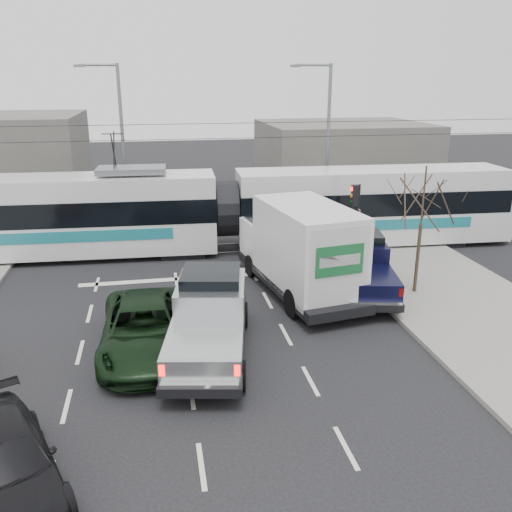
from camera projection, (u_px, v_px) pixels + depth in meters
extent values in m
plane|color=black|center=(236.00, 339.00, 18.02)|extent=(120.00, 120.00, 0.00)
cube|color=gray|center=(482.00, 316.00, 19.58)|extent=(6.00, 60.00, 0.15)
cube|color=#33302D|center=(206.00, 249.00, 27.34)|extent=(60.00, 1.60, 0.03)
cube|color=#68645E|center=(342.00, 156.00, 41.73)|extent=(12.00, 10.00, 5.00)
cylinder|color=#47382B|center=(417.00, 258.00, 21.21)|extent=(0.14, 0.14, 2.75)
cylinder|color=#47382B|center=(424.00, 196.00, 20.42)|extent=(0.07, 0.07, 2.25)
cylinder|color=black|center=(357.00, 223.00, 24.63)|extent=(0.12, 0.12, 3.60)
cube|color=black|center=(355.00, 195.00, 24.19)|extent=(0.28, 0.28, 0.95)
cylinder|color=#FF0C07|center=(352.00, 189.00, 24.07)|extent=(0.06, 0.20, 0.20)
cylinder|color=orange|center=(351.00, 196.00, 24.16)|extent=(0.06, 0.20, 0.20)
cylinder|color=#05330C|center=(351.00, 202.00, 24.26)|extent=(0.06, 0.20, 0.20)
cube|color=white|center=(359.00, 213.00, 24.33)|extent=(0.02, 0.30, 0.40)
cylinder|color=slate|center=(328.00, 146.00, 30.98)|extent=(0.20, 0.20, 9.00)
cylinder|color=slate|center=(313.00, 65.00, 29.42)|extent=(2.00, 0.14, 0.14)
cube|color=slate|center=(296.00, 66.00, 29.26)|extent=(0.55, 0.25, 0.14)
cylinder|color=slate|center=(123.00, 147.00, 30.82)|extent=(0.20, 0.20, 9.00)
cylinder|color=slate|center=(98.00, 65.00, 29.26)|extent=(2.00, 0.14, 0.14)
cube|color=slate|center=(79.00, 66.00, 29.10)|extent=(0.55, 0.25, 0.14)
cylinder|color=black|center=(203.00, 139.00, 25.62)|extent=(60.00, 0.03, 0.03)
cylinder|color=black|center=(202.00, 124.00, 25.40)|extent=(60.00, 0.03, 0.03)
cube|color=silver|center=(73.00, 235.00, 25.94)|extent=(13.72, 3.46, 1.65)
cube|color=black|center=(70.00, 209.00, 25.54)|extent=(13.79, 3.49, 1.13)
cube|color=silver|center=(68.00, 188.00, 25.22)|extent=(13.72, 3.35, 1.05)
cube|color=#197280|center=(67.00, 237.00, 24.50)|extent=(9.52, 0.45, 0.53)
cube|color=silver|center=(369.00, 224.00, 27.93)|extent=(13.72, 3.46, 1.65)
cube|color=black|center=(371.00, 199.00, 27.53)|extent=(13.79, 3.49, 1.13)
cube|color=silver|center=(372.00, 180.00, 27.21)|extent=(13.72, 3.35, 1.05)
cube|color=#197280|center=(380.00, 225.00, 26.48)|extent=(9.52, 0.45, 0.53)
cylinder|color=black|center=(226.00, 208.00, 26.61)|extent=(1.18, 2.78, 2.74)
cube|color=slate|center=(131.00, 170.00, 25.38)|extent=(3.24, 1.85, 0.26)
cube|color=black|center=(183.00, 248.00, 26.92)|extent=(2.22, 2.52, 0.38)
cube|color=black|center=(271.00, 244.00, 27.52)|extent=(2.22, 2.52, 0.38)
cube|color=black|center=(435.00, 237.00, 28.71)|extent=(2.22, 2.52, 0.38)
cube|color=black|center=(209.00, 337.00, 16.81)|extent=(3.32, 6.66, 0.27)
cube|color=#B5B8BA|center=(211.00, 300.00, 17.65)|extent=(2.60, 3.02, 1.26)
cube|color=black|center=(211.00, 280.00, 17.55)|extent=(2.18, 2.22, 0.60)
cube|color=#B5B8BA|center=(215.00, 290.00, 19.18)|extent=(2.26, 1.51, 0.60)
cube|color=#B5B8BA|center=(205.00, 346.00, 15.34)|extent=(2.64, 3.21, 0.71)
cube|color=silver|center=(200.00, 387.00, 13.86)|extent=(2.02, 0.56, 0.20)
cube|color=#FF0C07|center=(162.00, 370.00, 13.85)|extent=(0.17, 0.11, 0.31)
cube|color=#FF0C07|center=(237.00, 370.00, 13.86)|extent=(0.17, 0.11, 0.31)
cylinder|color=black|center=(185.00, 315.00, 18.79)|extent=(0.46, 0.92, 0.88)
cylinder|color=black|center=(243.00, 315.00, 18.79)|extent=(0.46, 0.92, 0.88)
cylinder|color=black|center=(167.00, 376.00, 14.92)|extent=(0.46, 0.92, 0.88)
cylinder|color=black|center=(240.00, 376.00, 14.93)|extent=(0.46, 0.92, 0.88)
cube|color=black|center=(298.00, 279.00, 21.73)|extent=(3.74, 7.79, 0.37)
cube|color=white|center=(272.00, 238.00, 23.97)|extent=(2.69, 2.16, 1.71)
cube|color=black|center=(271.00, 223.00, 23.91)|extent=(2.27, 1.52, 0.64)
cube|color=silver|center=(307.00, 246.00, 20.56)|extent=(3.35, 5.43, 3.15)
cube|color=silver|center=(339.00, 267.00, 18.32)|extent=(2.23, 0.42, 2.77)
cube|color=#14572A|center=(340.00, 261.00, 18.19)|extent=(1.77, 0.31, 1.07)
cube|color=black|center=(340.00, 316.00, 18.63)|extent=(2.32, 0.64, 0.19)
cylinder|color=black|center=(252.00, 266.00, 23.53)|extent=(0.47, 1.00, 0.96)
cylinder|color=black|center=(299.00, 260.00, 24.26)|extent=(0.47, 1.00, 0.96)
cylinder|color=black|center=(293.00, 303.00, 19.51)|extent=(0.49, 1.11, 1.07)
cylinder|color=black|center=(349.00, 295.00, 20.24)|extent=(0.49, 1.11, 1.07)
cube|color=black|center=(362.00, 281.00, 21.43)|extent=(3.03, 5.70, 0.27)
cube|color=black|center=(359.00, 255.00, 22.12)|extent=(2.37, 2.61, 1.24)
cube|color=black|center=(360.00, 239.00, 22.02)|extent=(1.99, 1.93, 0.59)
cube|color=black|center=(354.00, 251.00, 23.43)|extent=(2.06, 1.33, 0.59)
cube|color=black|center=(369.00, 282.00, 20.17)|extent=(2.40, 2.77, 0.70)
cube|color=silver|center=(375.00, 304.00, 18.92)|extent=(1.84, 0.55, 0.19)
cube|color=#590505|center=(350.00, 292.00, 18.91)|extent=(0.17, 0.11, 0.30)
cube|color=#590505|center=(401.00, 292.00, 18.89)|extent=(0.17, 0.11, 0.30)
cylinder|color=black|center=(333.00, 270.00, 23.14)|extent=(0.47, 0.91, 0.87)
cylinder|color=black|center=(377.00, 270.00, 23.11)|extent=(0.47, 0.91, 0.87)
cylinder|color=black|center=(345.00, 302.00, 19.85)|extent=(0.47, 0.91, 0.87)
cylinder|color=black|center=(395.00, 302.00, 19.83)|extent=(0.47, 0.91, 0.87)
imported|color=black|center=(144.00, 329.00, 16.95)|extent=(2.67, 5.72, 1.58)
imported|color=black|center=(4.00, 463.00, 11.21)|extent=(3.65, 5.11, 1.38)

